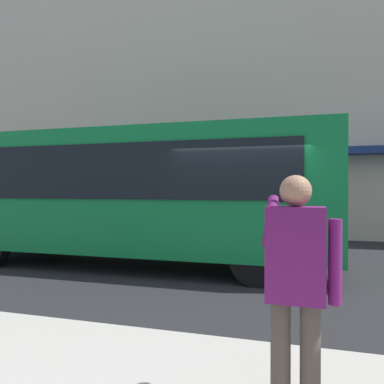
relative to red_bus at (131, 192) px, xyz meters
The scene contains 4 objects.
ground_plane 3.22m from the red_bus, behind, with size 60.00×60.00×0.00m, color #232326.
building_facade_far 8.13m from the red_bus, 113.22° to the right, with size 28.00×1.55×12.00m.
red_bus is the anchor object (origin of this frame).
pedestrian_photographer 6.51m from the red_bus, 125.92° to the left, with size 0.53×0.52×1.70m.
Camera 1 is at (-1.18, 7.56, 1.75)m, focal length 35.94 mm.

